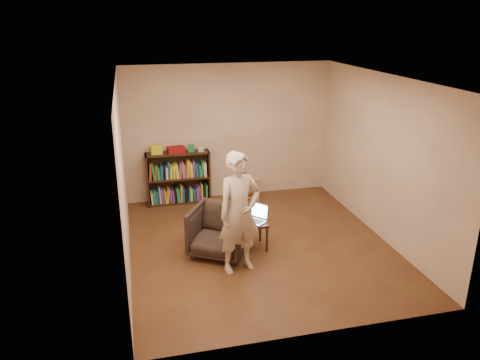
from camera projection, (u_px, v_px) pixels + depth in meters
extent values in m
plane|color=#492717|center=(259.00, 245.00, 7.40)|extent=(4.50, 4.50, 0.00)
plane|color=silver|center=(262.00, 78.00, 6.53)|extent=(4.50, 4.50, 0.00)
plane|color=beige|center=(229.00, 132.00, 9.03)|extent=(4.00, 0.00, 4.00)
plane|color=beige|center=(123.00, 177.00, 6.52)|extent=(0.00, 4.50, 4.50)
plane|color=beige|center=(382.00, 157.00, 7.41)|extent=(0.00, 4.50, 4.50)
cube|color=black|center=(147.00, 180.00, 8.78)|extent=(0.03, 0.30, 1.00)
cube|color=black|center=(209.00, 175.00, 9.04)|extent=(0.03, 0.30, 1.00)
cube|color=black|center=(178.00, 175.00, 9.04)|extent=(1.20, 0.02, 1.00)
cube|color=black|center=(180.00, 201.00, 9.07)|extent=(1.20, 0.30, 0.03)
cube|color=black|center=(178.00, 178.00, 8.91)|extent=(1.14, 0.30, 0.03)
cube|color=black|center=(177.00, 153.00, 8.75)|extent=(1.20, 0.30, 0.03)
cube|color=#CFDC26|center=(156.00, 150.00, 8.64)|extent=(0.22, 0.17, 0.17)
cube|color=maroon|center=(176.00, 150.00, 8.73)|extent=(0.33, 0.26, 0.11)
cube|color=#207A44|center=(191.00, 148.00, 8.79)|extent=(0.14, 0.14, 0.12)
cube|color=beige|center=(200.00, 149.00, 8.82)|extent=(0.12, 0.12, 0.08)
cube|color=tan|center=(250.00, 178.00, 8.93)|extent=(0.35, 0.35, 0.04)
cylinder|color=tan|center=(244.00, 193.00, 8.86)|extent=(0.03, 0.03, 0.47)
cylinder|color=tan|center=(258.00, 192.00, 8.92)|extent=(0.03, 0.03, 0.47)
cylinder|color=tan|center=(241.00, 189.00, 9.12)|extent=(0.03, 0.03, 0.47)
cylinder|color=tan|center=(255.00, 187.00, 9.18)|extent=(0.03, 0.03, 0.47)
imported|color=#2F251F|center=(219.00, 231.00, 7.01)|extent=(1.10, 1.11, 0.75)
cube|color=black|center=(252.00, 223.00, 7.18)|extent=(0.43, 0.43, 0.04)
cylinder|color=black|center=(243.00, 242.00, 7.04)|extent=(0.04, 0.04, 0.40)
cylinder|color=black|center=(267.00, 240.00, 7.12)|extent=(0.04, 0.04, 0.40)
cylinder|color=black|center=(238.00, 232.00, 7.38)|extent=(0.04, 0.04, 0.40)
cylinder|color=black|center=(260.00, 229.00, 7.47)|extent=(0.04, 0.04, 0.40)
cube|color=#B0B0B5|center=(254.00, 221.00, 7.17)|extent=(0.42, 0.43, 0.02)
cube|color=black|center=(254.00, 220.00, 7.17)|extent=(0.30, 0.31, 0.00)
cube|color=#B0B0B5|center=(259.00, 210.00, 7.23)|extent=(0.25, 0.29, 0.25)
cube|color=#A4C9E6|center=(259.00, 210.00, 7.23)|extent=(0.22, 0.25, 0.20)
imported|color=#C3B3A0|center=(239.00, 213.00, 6.41)|extent=(0.72, 0.57, 1.74)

